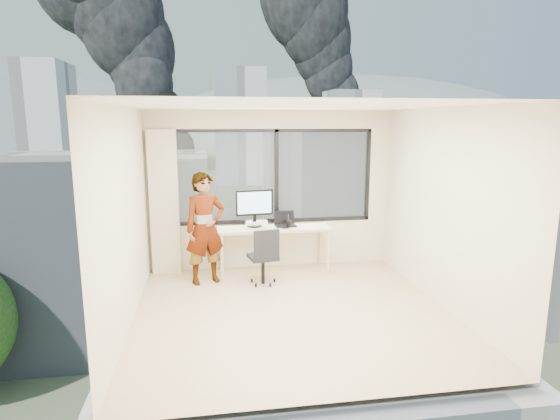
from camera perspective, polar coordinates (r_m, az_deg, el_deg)
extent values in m
cube|color=tan|center=(6.12, 1.51, -12.42)|extent=(4.00, 4.00, 0.01)
cube|color=white|center=(5.62, 1.64, 12.72)|extent=(4.00, 4.00, 0.01)
cube|color=beige|center=(3.84, 7.09, -6.15)|extent=(4.00, 0.01, 2.60)
cube|color=beige|center=(5.72, -18.55, -0.98)|extent=(0.01, 4.00, 2.60)
cube|color=beige|center=(6.40, 19.46, 0.18)|extent=(0.01, 4.00, 2.60)
cube|color=beige|center=(7.54, -14.10, 0.86)|extent=(0.45, 0.14, 2.30)
cube|color=tan|center=(7.54, -0.79, -4.86)|extent=(1.80, 0.60, 0.75)
imported|color=#2D2D33|center=(7.01, -9.24, -2.26)|extent=(0.71, 0.59, 1.69)
cube|color=white|center=(7.58, -2.96, -1.55)|extent=(0.35, 0.31, 0.08)
cube|color=black|center=(7.33, 0.67, -2.23)|extent=(0.12, 0.06, 0.01)
cylinder|color=black|center=(7.42, 1.10, -1.70)|extent=(0.11, 0.11, 0.11)
ellipsoid|color=#0D5149|center=(7.67, 0.84, -0.93)|extent=(0.29, 0.22, 0.20)
cube|color=#515B3D|center=(126.60, -8.50, 3.30)|extent=(400.00, 400.00, 0.04)
cube|color=beige|center=(37.60, -21.01, -4.37)|extent=(16.00, 12.00, 14.00)
cube|color=white|center=(46.21, 7.51, 0.28)|extent=(14.00, 13.00, 16.00)
cube|color=silver|center=(106.13, -28.01, 8.31)|extent=(14.00, 14.00, 28.00)
cube|color=silver|center=(125.86, -4.99, 10.19)|extent=(13.00, 13.00, 30.00)
cube|color=silver|center=(152.67, 8.64, 9.47)|extent=(15.00, 15.00, 26.00)
cube|color=silver|center=(166.41, -30.07, 7.56)|extent=(16.00, 14.00, 22.00)
ellipsoid|color=slate|center=(346.97, -29.30, 6.79)|extent=(288.00, 216.00, 90.00)
ellipsoid|color=slate|center=(341.24, 8.28, 8.00)|extent=(300.00, 220.00, 96.00)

